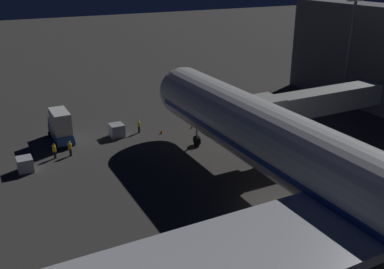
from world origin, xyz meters
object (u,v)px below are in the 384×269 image
ground_crew_under_port_wing (70,148)px  traffic_cone_nose_port (192,126)px  jet_bridge (307,104)px  ground_crew_near_nose_gear (54,150)px  baggage_container_mid_row (25,165)px  baggage_container_near_belt (117,130)px  catering_truck (60,126)px  apron_floodlight_mast (350,46)px  ground_crew_by_belt_loader (139,126)px  traffic_cone_nose_starboard (162,131)px  airliner_at_gate (369,195)px

ground_crew_under_port_wing → traffic_cone_nose_port: size_ratio=3.16×
jet_bridge → ground_crew_near_nose_gear: (25.72, -11.29, -4.77)m
jet_bridge → baggage_container_mid_row: 31.00m
baggage_container_near_belt → ground_crew_near_nose_gear: (8.24, 3.17, 0.17)m
catering_truck → ground_crew_under_port_wing: (-0.01, 4.78, -1.05)m
baggage_container_near_belt → baggage_container_mid_row: size_ratio=1.03×
jet_bridge → catering_truck: (24.02, -15.98, -3.74)m
jet_bridge → traffic_cone_nose_port: (7.71, -12.80, -5.47)m
apron_floodlight_mast → ground_crew_by_belt_loader: apron_floodlight_mast is taller
baggage_container_mid_row → traffic_cone_nose_port: 21.65m
apron_floodlight_mast → ground_crew_near_nose_gear: size_ratio=9.08×
traffic_cone_nose_port → traffic_cone_nose_starboard: same height
ground_crew_near_nose_gear → traffic_cone_nose_starboard: bearing=-173.7°
airliner_at_gate → ground_crew_near_nose_gear: bearing=-61.2°
apron_floodlight_mast → baggage_container_near_belt: 34.58m
baggage_container_mid_row → traffic_cone_nose_port: (-21.39, -3.34, -0.48)m
catering_truck → baggage_container_near_belt: (-6.54, 1.52, -1.20)m
catering_truck → traffic_cone_nose_port: 16.71m
ground_crew_by_belt_loader → ground_crew_under_port_wing: (9.44, 3.17, 0.00)m
airliner_at_gate → traffic_cone_nose_port: airliner_at_gate is taller
traffic_cone_nose_port → ground_crew_near_nose_gear: bearing=4.8°
ground_crew_near_nose_gear → ground_crew_by_belt_loader: bearing=-164.6°
ground_crew_near_nose_gear → ground_crew_under_port_wing: bearing=177.1°
catering_truck → ground_crew_under_port_wing: bearing=90.1°
ground_crew_by_belt_loader → traffic_cone_nose_port: ground_crew_by_belt_loader is taller
airliner_at_gate → catering_truck: 36.44m
traffic_cone_nose_starboard → ground_crew_under_port_wing: bearing=7.7°
catering_truck → ground_crew_under_port_wing: catering_truck is taller
airliner_at_gate → baggage_container_mid_row: (19.19, -26.88, -4.88)m
jet_bridge → baggage_container_near_belt: jet_bridge is taller
baggage_container_near_belt → ground_crew_near_nose_gear: 8.83m
catering_truck → ground_crew_under_port_wing: size_ratio=3.30×
airliner_at_gate → baggage_container_near_belt: bearing=-76.6°
baggage_container_mid_row → ground_crew_by_belt_loader: (-14.53, -4.91, 0.20)m
apron_floodlight_mast → baggage_container_near_belt: bearing=-8.9°
ground_crew_near_nose_gear → ground_crew_by_belt_loader: ground_crew_near_nose_gear is taller
jet_bridge → traffic_cone_nose_starboard: 18.45m
airliner_at_gate → apron_floodlight_mast: 37.12m
ground_crew_by_belt_loader → ground_crew_under_port_wing: 9.96m
catering_truck → traffic_cone_nose_port: bearing=169.0°
baggage_container_near_belt → ground_crew_under_port_wing: 7.30m
apron_floodlight_mast → traffic_cone_nose_starboard: (27.70, -3.52, -9.20)m
traffic_cone_nose_starboard → baggage_container_mid_row: bearing=11.1°
catering_truck → traffic_cone_nose_port: size_ratio=10.43×
jet_bridge → traffic_cone_nose_starboard: jet_bridge is taller
apron_floodlight_mast → traffic_cone_nose_starboard: 29.40m
airliner_at_gate → baggage_container_near_belt: airliner_at_gate is taller
ground_crew_near_nose_gear → ground_crew_under_port_wing: ground_crew_near_nose_gear is taller
baggage_container_near_belt → ground_crew_under_port_wing: (6.53, 3.26, 0.15)m
apron_floodlight_mast → catering_truck: (39.61, -6.70, -7.47)m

